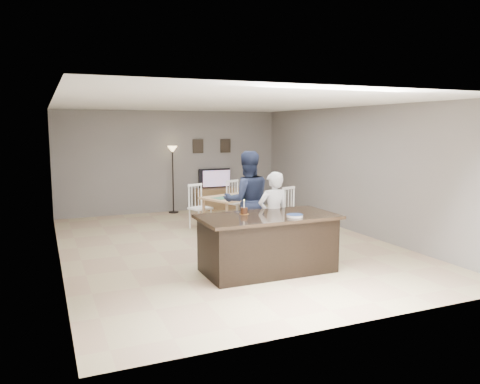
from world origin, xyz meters
name	(u,v)px	position (x,y,z in m)	size (l,w,h in m)	color
floor	(226,245)	(0.00, 0.00, 0.00)	(8.00, 8.00, 0.00)	tan
room_shell	(226,158)	(0.00, 0.00, 1.68)	(8.00, 8.00, 8.00)	slate
kitchen_island	(268,243)	(0.00, -1.80, 0.45)	(2.15, 1.10, 0.90)	black
tv_console	(217,199)	(1.20, 3.77, 0.30)	(1.20, 0.40, 0.60)	brown
television	(216,178)	(1.20, 3.84, 0.86)	(0.91, 0.12, 0.53)	black
tv_screen_glow	(217,178)	(1.20, 3.76, 0.87)	(0.78, 0.78, 0.00)	#CA4F16
picture_frames	(212,146)	(1.15, 3.98, 1.75)	(1.10, 0.02, 0.38)	black
doorway	(64,211)	(-2.99, -2.30, 1.26)	(0.00, 2.10, 2.65)	black
woman	(273,216)	(0.38, -1.25, 0.76)	(0.55, 0.36, 1.52)	silver
man	(247,201)	(0.25, -0.45, 0.92)	(0.89, 0.70, 1.84)	#1A213A
birthday_cake	(244,211)	(-0.30, -1.56, 0.96)	(0.15, 0.15, 0.23)	gold
plate_stack	(295,216)	(0.32, -2.09, 0.92)	(0.25, 0.25, 0.04)	white
dining_table	(241,202)	(0.79, 1.13, 0.64)	(2.09, 2.26, 1.00)	#A27A58
floor_lamp	(173,161)	(-0.02, 3.79, 1.38)	(0.27, 0.27, 1.77)	black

